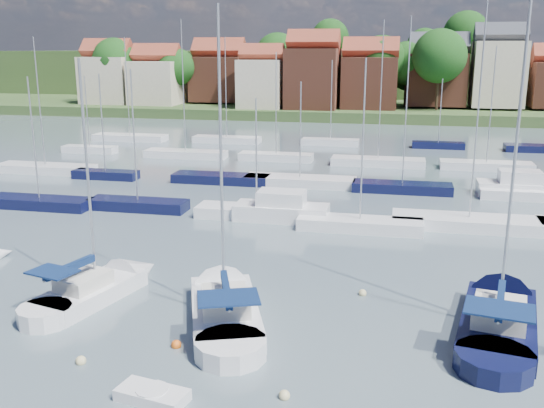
# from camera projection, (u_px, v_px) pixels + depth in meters

# --- Properties ---
(ground) EXTENTS (260.00, 260.00, 0.00)m
(ground) POSITION_uv_depth(u_px,v_px,m) (368.00, 172.00, 63.35)
(ground) COLOR #4A5864
(ground) RESTS_ON ground
(sailboat_left) EXTENTS (4.81, 9.87, 13.07)m
(sailboat_left) POSITION_uv_depth(u_px,v_px,m) (103.00, 287.00, 31.69)
(sailboat_left) COLOR silver
(sailboat_left) RESTS_ON ground
(sailboat_centre) EXTENTS (6.83, 11.84, 15.62)m
(sailboat_centre) POSITION_uv_depth(u_px,v_px,m) (223.00, 302.00, 29.92)
(sailboat_centre) COLOR silver
(sailboat_centre) RESTS_ON ground
(sailboat_navy) EXTENTS (5.20, 12.32, 16.53)m
(sailboat_navy) POSITION_uv_depth(u_px,v_px,m) (499.00, 312.00, 28.75)
(sailboat_navy) COLOR black
(sailboat_navy) RESTS_ON ground
(tender) EXTENTS (2.79, 1.67, 0.57)m
(tender) POSITION_uv_depth(u_px,v_px,m) (152.00, 395.00, 22.08)
(tender) COLOR silver
(tender) RESTS_ON ground
(buoy_b) EXTENTS (0.44, 0.44, 0.44)m
(buoy_b) POSITION_uv_depth(u_px,v_px,m) (81.00, 363.00, 24.76)
(buoy_b) COLOR beige
(buoy_b) RESTS_ON ground
(buoy_c) EXTENTS (0.44, 0.44, 0.44)m
(buoy_c) POSITION_uv_depth(u_px,v_px,m) (176.00, 347.00, 26.11)
(buoy_c) COLOR #D85914
(buoy_c) RESTS_ON ground
(buoy_d) EXTENTS (0.43, 0.43, 0.43)m
(buoy_d) POSITION_uv_depth(u_px,v_px,m) (284.00, 398.00, 22.29)
(buoy_d) COLOR beige
(buoy_d) RESTS_ON ground
(buoy_e) EXTENTS (0.42, 0.42, 0.42)m
(buoy_e) POSITION_uv_depth(u_px,v_px,m) (362.00, 295.00, 31.63)
(buoy_e) COLOR beige
(buoy_e) RESTS_ON ground
(marina_field) EXTENTS (79.62, 41.41, 15.93)m
(marina_field) POSITION_uv_depth(u_px,v_px,m) (386.00, 178.00, 58.26)
(marina_field) COLOR silver
(marina_field) RESTS_ON ground
(far_shore_town) EXTENTS (212.46, 90.00, 22.27)m
(far_shore_town) POSITION_uv_depth(u_px,v_px,m) (400.00, 82.00, 149.51)
(far_shore_town) COLOR #44582C
(far_shore_town) RESTS_ON ground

